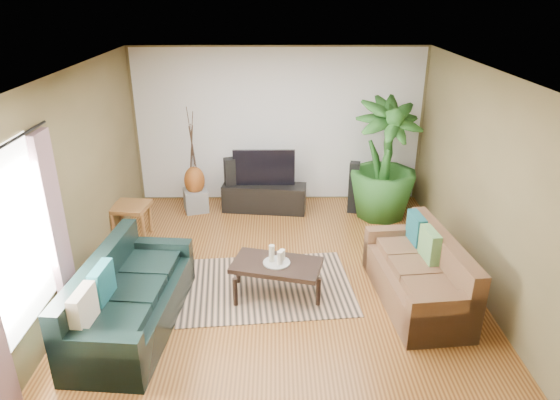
{
  "coord_description": "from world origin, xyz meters",
  "views": [
    {
      "loc": [
        -0.06,
        -5.69,
        3.58
      ],
      "look_at": [
        0.0,
        0.2,
        1.05
      ],
      "focal_mm": 32.0,
      "sensor_mm": 36.0,
      "label": 1
    }
  ],
  "objects_px": {
    "vase": "(194,180)",
    "speaker_right": "(354,187)",
    "potted_plant": "(384,160)",
    "pedestal": "(196,200)",
    "speaker_left": "(230,185)",
    "coffee_table": "(277,278)",
    "sofa_left": "(132,294)",
    "tv_stand": "(264,198)",
    "side_table": "(132,222)",
    "sofa_right": "(417,270)",
    "television": "(264,168)"
  },
  "relations": [
    {
      "from": "vase",
      "to": "speaker_right",
      "type": "bearing_deg",
      "value": -1.54
    },
    {
      "from": "potted_plant",
      "to": "pedestal",
      "type": "bearing_deg",
      "value": 175.66
    },
    {
      "from": "speaker_left",
      "to": "coffee_table",
      "type": "bearing_deg",
      "value": -90.87
    },
    {
      "from": "coffee_table",
      "to": "potted_plant",
      "type": "xyz_separation_m",
      "value": [
        1.76,
        2.33,
        0.77
      ]
    },
    {
      "from": "sofa_left",
      "to": "tv_stand",
      "type": "xyz_separation_m",
      "value": [
        1.41,
        3.19,
        -0.19
      ]
    },
    {
      "from": "tv_stand",
      "to": "speaker_left",
      "type": "distance_m",
      "value": 0.62
    },
    {
      "from": "speaker_left",
      "to": "side_table",
      "type": "height_order",
      "value": "speaker_left"
    },
    {
      "from": "potted_plant",
      "to": "vase",
      "type": "distance_m",
      "value": 3.18
    },
    {
      "from": "vase",
      "to": "side_table",
      "type": "xyz_separation_m",
      "value": [
        -0.82,
        -1.03,
        -0.28
      ]
    },
    {
      "from": "sofa_right",
      "to": "speaker_right",
      "type": "xyz_separation_m",
      "value": [
        -0.38,
        2.65,
        0.02
      ]
    },
    {
      "from": "television",
      "to": "coffee_table",
      "type": "bearing_deg",
      "value": -85.48
    },
    {
      "from": "sofa_right",
      "to": "coffee_table",
      "type": "height_order",
      "value": "sofa_right"
    },
    {
      "from": "tv_stand",
      "to": "speaker_left",
      "type": "relative_size",
      "value": 1.51
    },
    {
      "from": "coffee_table",
      "to": "potted_plant",
      "type": "height_order",
      "value": "potted_plant"
    },
    {
      "from": "pedestal",
      "to": "side_table",
      "type": "relative_size",
      "value": 0.68
    },
    {
      "from": "coffee_table",
      "to": "television",
      "type": "xyz_separation_m",
      "value": [
        -0.2,
        2.58,
        0.56
      ]
    },
    {
      "from": "sofa_left",
      "to": "television",
      "type": "xyz_separation_m",
      "value": [
        1.41,
        3.21,
        0.35
      ]
    },
    {
      "from": "sofa_left",
      "to": "speaker_left",
      "type": "height_order",
      "value": "speaker_left"
    },
    {
      "from": "television",
      "to": "side_table",
      "type": "distance_m",
      "value": 2.31
    },
    {
      "from": "sofa_right",
      "to": "television",
      "type": "xyz_separation_m",
      "value": [
        -1.9,
        2.74,
        0.35
      ]
    },
    {
      "from": "coffee_table",
      "to": "vase",
      "type": "height_order",
      "value": "vase"
    },
    {
      "from": "sofa_left",
      "to": "tv_stand",
      "type": "distance_m",
      "value": 3.49
    },
    {
      "from": "pedestal",
      "to": "coffee_table",
      "type": "bearing_deg",
      "value": -61.67
    },
    {
      "from": "tv_stand",
      "to": "vase",
      "type": "relative_size",
      "value": 2.9
    },
    {
      "from": "sofa_left",
      "to": "side_table",
      "type": "xyz_separation_m",
      "value": [
        -0.59,
        2.17,
        -0.15
      ]
    },
    {
      "from": "vase",
      "to": "side_table",
      "type": "relative_size",
      "value": 0.88
    },
    {
      "from": "potted_plant",
      "to": "pedestal",
      "type": "distance_m",
      "value": 3.25
    },
    {
      "from": "sofa_right",
      "to": "television",
      "type": "relative_size",
      "value": 1.74
    },
    {
      "from": "sofa_left",
      "to": "speaker_left",
      "type": "bearing_deg",
      "value": -9.48
    },
    {
      "from": "sofa_left",
      "to": "potted_plant",
      "type": "relative_size",
      "value": 1.05
    },
    {
      "from": "speaker_right",
      "to": "pedestal",
      "type": "relative_size",
      "value": 2.34
    },
    {
      "from": "speaker_right",
      "to": "side_table",
      "type": "bearing_deg",
      "value": -150.09
    },
    {
      "from": "potted_plant",
      "to": "side_table",
      "type": "distance_m",
      "value": 4.1
    },
    {
      "from": "pedestal",
      "to": "side_table",
      "type": "distance_m",
      "value": 1.32
    },
    {
      "from": "coffee_table",
      "to": "television",
      "type": "height_order",
      "value": "television"
    },
    {
      "from": "television",
      "to": "pedestal",
      "type": "bearing_deg",
      "value": -179.33
    },
    {
      "from": "speaker_right",
      "to": "tv_stand",
      "type": "bearing_deg",
      "value": -167.79
    },
    {
      "from": "tv_stand",
      "to": "vase",
      "type": "xyz_separation_m",
      "value": [
        -1.18,
        0.01,
        0.32
      ]
    },
    {
      "from": "speaker_left",
      "to": "pedestal",
      "type": "height_order",
      "value": "speaker_left"
    },
    {
      "from": "sofa_left",
      "to": "speaker_left",
      "type": "relative_size",
      "value": 2.21
    },
    {
      "from": "pedestal",
      "to": "vase",
      "type": "relative_size",
      "value": 0.78
    },
    {
      "from": "potted_plant",
      "to": "side_table",
      "type": "xyz_separation_m",
      "value": [
        -3.96,
        -0.79,
        -0.71
      ]
    },
    {
      "from": "sofa_left",
      "to": "television",
      "type": "height_order",
      "value": "television"
    },
    {
      "from": "speaker_left",
      "to": "sofa_left",
      "type": "bearing_deg",
      "value": -122.3
    },
    {
      "from": "television",
      "to": "potted_plant",
      "type": "distance_m",
      "value": 1.99
    },
    {
      "from": "sofa_right",
      "to": "tv_stand",
      "type": "height_order",
      "value": "sofa_right"
    },
    {
      "from": "speaker_left",
      "to": "pedestal",
      "type": "bearing_deg",
      "value": 163.71
    },
    {
      "from": "side_table",
      "to": "pedestal",
      "type": "bearing_deg",
      "value": 51.47
    },
    {
      "from": "potted_plant",
      "to": "coffee_table",
      "type": "bearing_deg",
      "value": -127.02
    },
    {
      "from": "vase",
      "to": "side_table",
      "type": "height_order",
      "value": "vase"
    }
  ]
}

